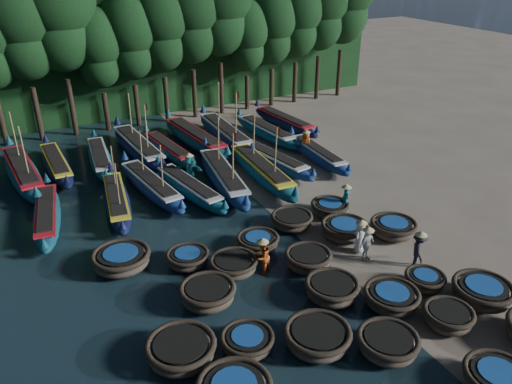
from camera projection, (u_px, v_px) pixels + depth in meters
name	position (u px, v px, depth m)	size (l,w,h in m)	color
ground	(304.00, 243.00, 23.00)	(120.00, 120.00, 0.00)	gray
foliage_wall	(148.00, 48.00, 39.46)	(40.00, 3.00, 10.00)	black
coracle_3	(497.00, 378.00, 15.32)	(2.57, 2.57, 0.69)	brown
coracle_6	(318.00, 337.00, 16.87)	(2.46, 2.46, 0.78)	brown
coracle_7	(388.00, 343.00, 16.61)	(2.12, 2.12, 0.76)	brown
coracle_8	(448.00, 317.00, 17.81)	(2.18, 2.18, 0.73)	brown
coracle_9	(482.00, 292.00, 19.02)	(2.34, 2.34, 0.81)	brown
coracle_10	(181.00, 350.00, 16.32)	(2.69, 2.69, 0.79)	brown
coracle_11	(247.00, 341.00, 16.79)	(2.13, 2.13, 0.64)	brown
coracle_12	(332.00, 289.00, 19.18)	(2.23, 2.23, 0.81)	brown
coracle_13	(391.00, 298.00, 18.80)	(2.58, 2.58, 0.72)	brown
coracle_14	(425.00, 280.00, 19.84)	(1.94, 1.94, 0.65)	brown
coracle_15	(208.00, 294.00, 18.90)	(2.19, 2.19, 0.84)	brown
coracle_16	(234.00, 265.00, 20.73)	(2.36, 2.36, 0.71)	brown
coracle_17	(308.00, 259.00, 21.00)	(2.12, 2.12, 0.80)	brown
coracle_18	(345.00, 229.00, 23.24)	(2.69, 2.69, 0.77)	brown
coracle_19	(393.00, 228.00, 23.40)	(2.20, 2.20, 0.76)	brown
coracle_20	(121.00, 259.00, 20.98)	(2.49, 2.49, 0.82)	brown
coracle_21	(188.00, 258.00, 21.22)	(2.11, 2.11, 0.67)	brown
coracle_22	(258.00, 242.00, 22.38)	(1.94, 1.94, 0.67)	brown
coracle_23	(292.00, 220.00, 24.09)	(2.06, 2.06, 0.71)	brown
coracle_24	(330.00, 208.00, 25.20)	(2.28, 2.28, 0.71)	brown
long_boat_1	(47.00, 215.00, 24.38)	(2.22, 7.30, 1.29)	#0F5055
long_boat_2	(117.00, 200.00, 25.75)	(2.31, 7.30, 3.13)	#0F103A
long_boat_3	(151.00, 185.00, 27.29)	(2.35, 7.80, 3.34)	navy
long_boat_4	(189.00, 188.00, 27.12)	(2.50, 7.29, 1.30)	#0F5055
long_boat_5	(224.00, 177.00, 28.18)	(2.70, 8.64, 3.70)	navy
long_boat_6	(261.00, 170.00, 28.94)	(2.01, 8.80, 3.74)	#0F5055
long_boat_7	(273.00, 160.00, 30.60)	(2.56, 7.49, 1.34)	navy
long_boat_8	(317.00, 154.00, 31.49)	(1.63, 7.29, 1.28)	navy
long_boat_9	(23.00, 172.00, 28.68)	(2.35, 9.04, 3.86)	#0F5055
long_boat_10	(57.00, 164.00, 29.95)	(1.58, 7.62, 1.34)	#0F103A
long_boat_11	(100.00, 158.00, 30.85)	(2.03, 7.43, 1.31)	#0F5055
long_boat_12	(138.00, 147.00, 32.19)	(2.15, 9.06, 3.85)	#0F103A
long_boat_13	(168.00, 149.00, 32.17)	(2.13, 7.25, 1.29)	#0F5055
long_boat_14	(195.00, 138.00, 33.73)	(2.50, 9.08, 1.61)	#0F5055
long_boat_15	(225.00, 134.00, 34.49)	(1.86, 9.17, 3.89)	navy
long_boat_16	(266.00, 132.00, 35.13)	(2.05, 7.80, 1.38)	#0F5055
long_boat_17	(285.00, 122.00, 37.10)	(2.13, 7.88, 1.39)	#0F103A
fisherman_0	(360.00, 236.00, 21.99)	(0.88, 0.74, 1.74)	silver
fisherman_1	(346.00, 198.00, 25.11)	(0.52, 0.65, 1.77)	#186065
fisherman_2	(263.00, 256.00, 20.56)	(0.97, 0.91, 1.78)	#C3501A
fisherman_3	(419.00, 249.00, 20.99)	(1.07, 1.20, 1.82)	black
fisherman_4	(367.00, 243.00, 21.45)	(0.96, 0.57, 1.73)	silver
fisherman_5	(190.00, 169.00, 28.37)	(1.57, 1.49, 1.97)	#186065
fisherman_6	(306.00, 143.00, 32.11)	(0.69, 0.91, 1.88)	#C3501A
tree_3	(19.00, 21.00, 31.60)	(4.92, 4.92, 11.60)	black
tree_4	(55.00, 8.00, 32.24)	(5.34, 5.34, 12.58)	black
tree_5	(97.00, 48.00, 34.39)	(3.68, 3.68, 8.68)	black
tree_6	(129.00, 35.00, 35.04)	(4.09, 4.09, 9.65)	black
tree_7	(160.00, 23.00, 35.68)	(4.51, 4.51, 10.63)	black
tree_8	(190.00, 11.00, 36.33)	(4.92, 4.92, 11.60)	black
tree_9	(218.00, 0.00, 36.98)	(5.34, 5.34, 12.58)	black
tree_10	(247.00, 35.00, 39.13)	(3.68, 3.68, 8.68)	black
tree_11	(272.00, 24.00, 39.77)	(4.09, 4.09, 9.65)	black
tree_12	(297.00, 14.00, 40.42)	(4.51, 4.51, 10.63)	black
tree_13	(321.00, 3.00, 41.07)	(4.92, 4.92, 11.60)	black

